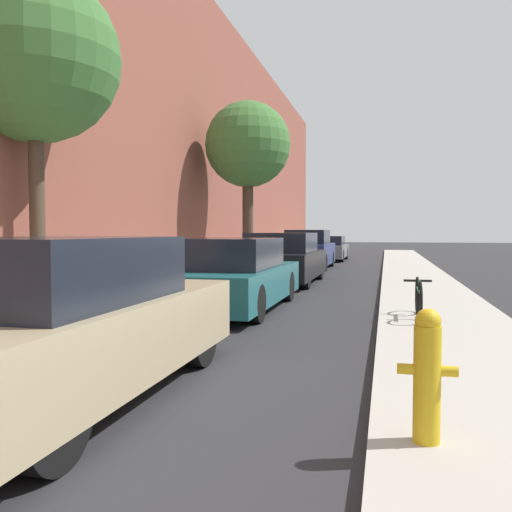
# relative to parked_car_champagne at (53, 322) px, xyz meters

# --- Properties ---
(ground_plane) EXTENTS (120.00, 120.00, 0.00)m
(ground_plane) POSITION_rel_parked_car_champagne_xyz_m (0.81, 10.28, -0.68)
(ground_plane) COLOR #28282B
(sidewalk_left) EXTENTS (2.00, 52.00, 0.12)m
(sidewalk_left) POSITION_rel_parked_car_champagne_xyz_m (-2.09, 10.28, -0.62)
(sidewalk_left) COLOR #ADA89E
(sidewalk_left) RESTS_ON ground
(sidewalk_right) EXTENTS (2.00, 52.00, 0.12)m
(sidewalk_right) POSITION_rel_parked_car_champagne_xyz_m (3.71, 10.28, -0.62)
(sidewalk_right) COLOR #ADA89E
(sidewalk_right) RESTS_ON ground
(building_facade_left) EXTENTS (0.70, 52.00, 9.50)m
(building_facade_left) POSITION_rel_parked_car_champagne_xyz_m (-3.44, 10.28, 4.07)
(building_facade_left) COLOR brown
(building_facade_left) RESTS_ON ground
(parked_car_champagne) EXTENTS (1.91, 4.30, 1.41)m
(parked_car_champagne) POSITION_rel_parked_car_champagne_xyz_m (0.00, 0.00, 0.00)
(parked_car_champagne) COLOR black
(parked_car_champagne) RESTS_ON ground
(parked_car_teal) EXTENTS (1.83, 4.56, 1.34)m
(parked_car_teal) POSITION_rel_parked_car_champagne_xyz_m (-0.01, 5.55, -0.04)
(parked_car_teal) COLOR black
(parked_car_teal) RESTS_ON ground
(parked_car_black) EXTENTS (1.89, 4.62, 1.42)m
(parked_car_black) POSITION_rel_parked_car_champagne_xyz_m (-0.00, 10.81, 0.01)
(parked_car_black) COLOR black
(parked_car_black) RESTS_ON ground
(parked_car_navy) EXTENTS (1.71, 4.36, 1.52)m
(parked_car_navy) POSITION_rel_parked_car_champagne_xyz_m (-0.15, 17.01, 0.04)
(parked_car_navy) COLOR black
(parked_car_navy) RESTS_ON ground
(parked_car_grey) EXTENTS (1.76, 4.49, 1.23)m
(parked_car_grey) POSITION_rel_parked_car_champagne_xyz_m (-0.02, 23.17, -0.08)
(parked_car_grey) COLOR black
(parked_car_grey) RESTS_ON ground
(street_tree_near) EXTENTS (2.71, 2.71, 5.48)m
(street_tree_near) POSITION_rel_parked_car_champagne_xyz_m (-2.66, 3.53, 3.54)
(street_tree_near) COLOR #4C3A2B
(street_tree_near) RESTS_ON sidewalk_left
(street_tree_far) EXTENTS (2.71, 2.71, 5.45)m
(street_tree_far) POSITION_rel_parked_car_champagne_xyz_m (-1.48, 12.56, 3.49)
(street_tree_far) COLOR #4C3A2B
(street_tree_far) RESTS_ON sidewalk_left
(fire_hydrant) EXTENTS (0.37, 0.17, 0.86)m
(fire_hydrant) POSITION_rel_parked_car_champagne_xyz_m (3.07, -0.57, -0.12)
(fire_hydrant) COLOR gold
(fire_hydrant) RESTS_ON sidewalk_right
(bicycle) EXTENTS (0.44, 1.48, 0.60)m
(bicycle) POSITION_rel_parked_car_champagne_xyz_m (3.31, 4.62, -0.24)
(bicycle) COLOR black
(bicycle) RESTS_ON sidewalk_right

